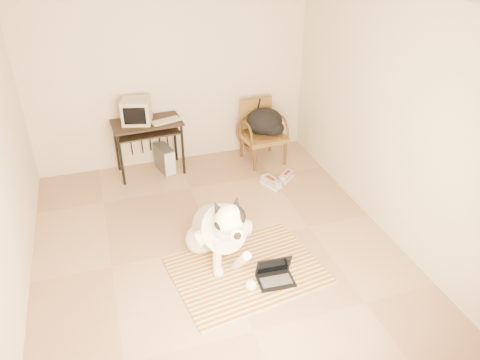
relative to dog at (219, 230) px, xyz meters
name	(u,v)px	position (x,y,z in m)	size (l,w,h in m)	color
floor	(216,246)	(0.01, 0.23, -0.38)	(4.50, 4.50, 0.00)	tan
wall_back	(171,73)	(0.01, 2.48, 0.97)	(4.50, 4.50, 0.00)	beige
wall_front	(307,292)	(0.01, -2.02, 0.97)	(4.50, 4.50, 0.00)	beige
wall_right	(385,116)	(2.01, 0.23, 0.97)	(4.50, 4.50, 0.00)	beige
rug	(247,270)	(0.22, -0.29, -0.38)	(1.68, 1.38, 0.02)	#B54E0B
dog	(219,230)	(0.00, 0.00, 0.00)	(0.65, 1.34, 0.98)	white
laptop	(275,275)	(0.45, -0.52, -0.30)	(0.39, 0.29, 0.26)	black
computer_desk	(147,130)	(-0.42, 2.17, 0.29)	(0.98, 0.58, 0.79)	black
crt_monitor	(136,111)	(-0.54, 2.20, 0.57)	(0.45, 0.44, 0.33)	tan
desk_keyboard	(166,121)	(-0.16, 2.10, 0.42)	(0.40, 0.15, 0.03)	tan
pc_tower	(165,159)	(-0.22, 2.16, -0.20)	(0.26, 0.43, 0.38)	#474749
rattan_chair	(262,132)	(1.24, 2.07, 0.07)	(0.65, 0.64, 0.91)	olive
backpack	(266,123)	(1.30, 2.05, 0.22)	(0.54, 0.47, 0.40)	black
sneaker_left	(271,183)	(1.10, 1.27, -0.33)	(0.23, 0.35, 0.12)	white
sneaker_right	(286,176)	(1.37, 1.37, -0.34)	(0.29, 0.28, 0.10)	white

